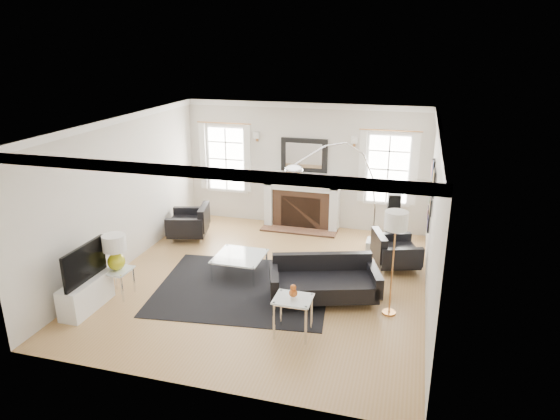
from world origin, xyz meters
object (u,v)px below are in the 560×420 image
(fireplace, at_px, (302,205))
(armchair_left, at_px, (191,223))
(arc_floor_lamp, at_px, (336,195))
(armchair_right, at_px, (393,252))
(gourd_lamp, at_px, (115,250))
(sofa, at_px, (324,282))
(coffee_table, at_px, (240,257))

(fireplace, bearing_deg, armchair_left, -148.98)
(armchair_left, bearing_deg, arc_floor_lamp, -2.74)
(armchair_left, height_order, armchair_right, armchair_left)
(armchair_left, xyz_separation_m, gourd_lamp, (-0.06, -2.68, 0.49))
(armchair_left, distance_m, arc_floor_lamp, 3.29)
(arc_floor_lamp, bearing_deg, armchair_right, -10.80)
(arc_floor_lamp, bearing_deg, fireplace, 124.94)
(armchair_left, bearing_deg, fireplace, 31.02)
(fireplace, xyz_separation_m, sofa, (1.12, -3.17, -0.23))
(fireplace, bearing_deg, arc_floor_lamp, -55.06)
(sofa, height_order, gourd_lamp, gourd_lamp)
(armchair_left, relative_size, arc_floor_lamp, 0.45)
(fireplace, distance_m, armchair_left, 2.51)
(sofa, bearing_deg, fireplace, 109.43)
(fireplace, bearing_deg, gourd_lamp, -119.01)
(sofa, height_order, armchair_right, armchair_right)
(fireplace, xyz_separation_m, arc_floor_lamp, (1.00, -1.44, 0.74))
(sofa, height_order, armchair_left, armchair_left)
(armchair_left, relative_size, coffee_table, 1.23)
(armchair_left, relative_size, armchair_right, 1.00)
(armchair_left, height_order, gourd_lamp, gourd_lamp)
(coffee_table, height_order, arc_floor_lamp, arc_floor_lamp)
(armchair_left, height_order, arc_floor_lamp, arc_floor_lamp)
(arc_floor_lamp, bearing_deg, sofa, -86.29)
(gourd_lamp, bearing_deg, sofa, 13.61)
(sofa, relative_size, arc_floor_lamp, 0.81)
(fireplace, distance_m, gourd_lamp, 4.55)
(sofa, xyz_separation_m, armchair_left, (-3.26, 1.88, 0.02))
(fireplace, distance_m, coffee_table, 2.75)
(fireplace, relative_size, armchair_left, 1.60)
(coffee_table, bearing_deg, gourd_lamp, -142.83)
(armchair_left, xyz_separation_m, arc_floor_lamp, (3.14, -0.15, 0.94))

